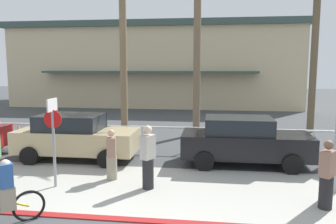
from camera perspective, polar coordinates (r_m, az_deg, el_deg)
ground_plane at (r=15.46m, az=-0.75°, el=-5.23°), size 80.00×80.00×0.00m
sidewalk_strip at (r=9.98m, az=-5.76°, el=-12.53°), size 44.00×4.00×0.02m
curb_paint at (r=8.20m, az=-9.15°, el=-17.21°), size 44.00×0.24×0.03m
building_backdrop at (r=32.69m, az=-1.48°, el=7.88°), size 24.94×12.15×7.10m
rail_fence at (r=13.83m, az=-1.67°, el=-3.19°), size 21.98×0.08×1.04m
stop_sign_bike_lane at (r=10.11m, az=-18.67°, el=-2.83°), size 0.52×0.56×2.56m
palm_tree_1 at (r=17.78m, az=-7.58°, el=14.75°), size 3.04×2.97×7.68m
palm_tree_2 at (r=17.34m, az=5.12°, el=17.36°), size 3.25×2.82×8.85m
palm_tree_3 at (r=19.44m, az=23.49°, el=14.18°), size 3.08×2.94×7.96m
car_tan_1 at (r=13.05m, az=-15.16°, el=-4.00°), size 4.40×2.02×1.69m
car_black_2 at (r=12.23m, az=12.58°, el=-4.70°), size 4.40×2.02×1.69m
cyclist_yellow_0 at (r=8.35m, az=-25.68°, el=-12.37°), size 1.42×1.23×1.50m
pedestrian_0 at (r=9.64m, az=-3.38°, el=-7.96°), size 0.44×0.48×1.83m
pedestrian_2 at (r=10.55m, az=-9.42°, el=-7.45°), size 0.39×0.45×1.57m
pedestrian_3 at (r=9.16m, az=25.03°, el=-9.94°), size 0.45×0.47×1.71m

